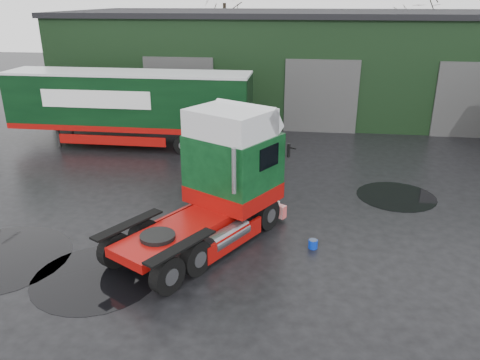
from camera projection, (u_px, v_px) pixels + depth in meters
name	position (u px, v px, depth m)	size (l,w,h in m)	color
ground	(260.00, 255.00, 13.79)	(100.00, 100.00, 0.00)	black
warehouse	(320.00, 61.00, 30.85)	(32.40, 12.40, 6.30)	black
hero_tractor	(195.00, 185.00, 13.60)	(2.73, 6.45, 4.00)	#0B3818
trailer_left	(130.00, 109.00, 23.27)	(2.49, 12.17, 3.78)	silver
wash_bucket	(313.00, 244.00, 14.15)	(0.28, 0.28, 0.27)	#082BB5
tree_back_a	(225.00, 26.00, 40.49)	(4.40, 4.40, 9.50)	black
tree_back_b	(414.00, 40.00, 38.86)	(4.40, 4.40, 7.50)	black
puddle_0	(97.00, 277.00, 12.71)	(3.47, 3.47, 0.01)	black
puddle_1	(396.00, 196.00, 17.88)	(2.97, 2.97, 0.01)	black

